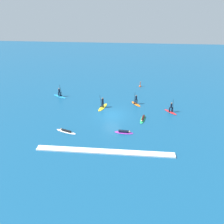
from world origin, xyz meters
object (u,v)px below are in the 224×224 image
(marker_buoy, at_px, (140,86))
(surfer_on_white_board, at_px, (66,131))
(surfer_on_red_board, at_px, (171,110))
(surfer_on_yellow_board, at_px, (103,105))
(surfer_on_green_board, at_px, (143,119))
(surfer_on_purple_board, at_px, (124,132))
(surfer_on_orange_board, at_px, (136,102))
(surfer_on_blue_board, at_px, (60,95))

(marker_buoy, bearing_deg, surfer_on_white_board, -119.68)
(surfer_on_red_board, bearing_deg, surfer_on_white_board, -104.44)
(surfer_on_yellow_board, relative_size, surfer_on_green_board, 1.11)
(marker_buoy, bearing_deg, surfer_on_purple_board, -97.97)
(surfer_on_white_board, distance_m, surfer_on_purple_board, 7.92)
(surfer_on_yellow_board, distance_m, surfer_on_green_board, 7.43)
(marker_buoy, bearing_deg, surfer_on_yellow_board, -121.86)
(surfer_on_purple_board, relative_size, marker_buoy, 2.18)
(surfer_on_red_board, bearing_deg, surfer_on_purple_board, -86.71)
(surfer_on_purple_board, bearing_deg, marker_buoy, 86.26)
(surfer_on_orange_board, height_order, surfer_on_green_board, surfer_on_orange_board)
(surfer_on_red_board, relative_size, surfer_on_purple_board, 0.88)
(surfer_on_red_board, height_order, surfer_on_green_board, surfer_on_red_board)
(surfer_on_blue_board, bearing_deg, marker_buoy, 53.77)
(surfer_on_orange_board, relative_size, surfer_on_green_board, 0.79)
(surfer_on_orange_board, height_order, marker_buoy, surfer_on_orange_board)
(surfer_on_blue_board, distance_m, surfer_on_white_board, 12.56)
(surfer_on_white_board, relative_size, surfer_on_green_board, 1.06)
(surfer_on_red_board, relative_size, marker_buoy, 1.93)
(surfer_on_yellow_board, bearing_deg, surfer_on_green_board, 77.74)
(surfer_on_yellow_board, height_order, surfer_on_white_board, surfer_on_yellow_board)
(surfer_on_orange_board, bearing_deg, surfer_on_blue_board, 46.74)
(surfer_on_blue_board, height_order, surfer_on_green_board, surfer_on_blue_board)
(surfer_on_yellow_board, bearing_deg, marker_buoy, 164.26)
(surfer_on_orange_board, height_order, surfer_on_white_board, surfer_on_orange_board)
(surfer_on_red_board, relative_size, surfer_on_blue_board, 0.77)
(surfer_on_green_board, bearing_deg, marker_buoy, -167.41)
(surfer_on_green_board, distance_m, marker_buoy, 13.77)
(surfer_on_purple_board, bearing_deg, surfer_on_orange_board, 84.41)
(surfer_on_white_board, distance_m, surfer_on_green_board, 11.46)
(surfer_on_yellow_board, height_order, surfer_on_green_board, surfer_on_yellow_board)
(surfer_on_blue_board, bearing_deg, surfer_on_white_board, -39.34)
(surfer_on_yellow_board, distance_m, marker_buoy, 12.06)
(surfer_on_orange_board, bearing_deg, surfer_on_green_board, 155.63)
(surfer_on_red_board, xyz_separation_m, surfer_on_green_board, (-4.49, -2.80, -0.29))
(surfer_on_green_board, distance_m, surfer_on_purple_board, 4.77)
(surfer_on_white_board, xyz_separation_m, surfer_on_green_board, (10.55, 4.46, 0.02))
(surfer_on_purple_board, height_order, marker_buoy, marker_buoy)
(surfer_on_red_board, distance_m, surfer_on_white_board, 16.71)
(surfer_on_green_board, relative_size, marker_buoy, 2.46)
(surfer_on_yellow_board, distance_m, surfer_on_orange_board, 5.79)
(marker_buoy, bearing_deg, surfer_on_green_board, -89.34)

